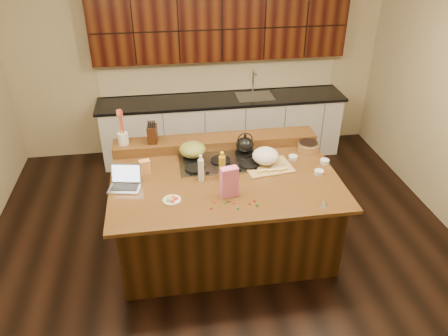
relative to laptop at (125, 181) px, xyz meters
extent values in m
cube|color=black|center=(1.03, 0.02, -0.98)|extent=(5.50, 5.00, 0.01)
cube|color=tan|center=(1.03, 2.53, 0.37)|extent=(5.50, 0.01, 2.70)
cube|color=black|center=(1.03, 0.02, -0.54)|extent=(2.22, 1.42, 0.88)
cube|color=black|center=(1.03, 0.02, -0.08)|extent=(2.40, 1.60, 0.04)
cube|color=black|center=(1.03, 0.72, 0.00)|extent=(2.40, 0.30, 0.12)
cube|color=gray|center=(1.03, 0.32, -0.05)|extent=(0.92, 0.52, 0.02)
cylinder|color=black|center=(0.73, 0.45, -0.03)|extent=(0.22, 0.22, 0.03)
cylinder|color=black|center=(1.33, 0.45, -0.03)|extent=(0.22, 0.22, 0.03)
cylinder|color=black|center=(0.73, 0.19, -0.03)|extent=(0.22, 0.22, 0.03)
cylinder|color=black|center=(1.33, 0.19, -0.03)|extent=(0.22, 0.22, 0.03)
cylinder|color=black|center=(1.03, 0.32, -0.03)|extent=(0.22, 0.22, 0.03)
cube|color=silver|center=(1.33, 2.19, -0.53)|extent=(3.60, 0.62, 0.90)
cube|color=black|center=(1.33, 2.19, -0.06)|extent=(3.70, 0.66, 0.04)
cube|color=gray|center=(1.83, 2.19, -0.04)|extent=(0.55, 0.42, 0.01)
cylinder|color=gray|center=(1.83, 2.37, 0.14)|extent=(0.02, 0.02, 0.36)
cube|color=black|center=(1.33, 2.34, 0.97)|extent=(3.60, 0.34, 0.90)
cube|color=tan|center=(1.33, 2.50, 0.22)|extent=(3.60, 0.03, 0.50)
ellipsoid|color=black|center=(1.33, 0.45, 0.08)|extent=(0.25, 0.25, 0.18)
ellipsoid|color=olive|center=(0.73, 0.45, 0.07)|extent=(0.37, 0.37, 0.16)
cube|color=#B7B7BC|center=(-0.01, -0.05, -0.05)|extent=(0.35, 0.27, 0.01)
cube|color=black|center=(-0.01, -0.05, -0.04)|extent=(0.29, 0.18, 0.00)
cube|color=#B7B7BC|center=(0.01, 0.06, 0.06)|extent=(0.32, 0.12, 0.20)
cube|color=silver|center=(0.01, 0.05, 0.06)|extent=(0.29, 0.10, 0.17)
cylinder|color=gold|center=(1.00, -0.01, 0.08)|extent=(0.08, 0.08, 0.27)
cylinder|color=silver|center=(0.78, -0.01, 0.07)|extent=(0.07, 0.07, 0.25)
cube|color=tan|center=(1.53, 0.13, -0.05)|extent=(0.55, 0.43, 0.02)
ellipsoid|color=white|center=(1.51, 0.21, 0.05)|extent=(0.29, 0.29, 0.18)
cube|color=#EDD872|center=(1.44, 0.01, -0.02)|extent=(0.11, 0.03, 0.03)
cube|color=#EDD872|center=(1.55, 0.01, -0.02)|extent=(0.11, 0.03, 0.03)
cube|color=#EDD872|center=(1.66, 0.01, -0.02)|extent=(0.11, 0.03, 0.03)
cylinder|color=gray|center=(1.64, 0.11, -0.03)|extent=(0.19, 0.08, 0.01)
cylinder|color=white|center=(2.04, -0.08, -0.04)|extent=(0.11, 0.11, 0.04)
cylinder|color=white|center=(2.18, 0.14, -0.04)|extent=(0.10, 0.10, 0.04)
cylinder|color=white|center=(1.85, 0.28, -0.04)|extent=(0.11, 0.11, 0.04)
cylinder|color=#996B3F|center=(2.09, 0.45, -0.01)|extent=(0.25, 0.25, 0.09)
cone|color=silver|center=(1.89, -0.64, -0.02)|extent=(0.09, 0.09, 0.07)
cube|color=pink|center=(1.02, -0.33, 0.10)|extent=(0.18, 0.12, 0.31)
cylinder|color=white|center=(0.45, -0.33, -0.05)|extent=(0.24, 0.24, 0.01)
cube|color=#F2A255|center=(0.20, 0.23, 0.02)|extent=(0.13, 0.10, 0.15)
cylinder|color=white|center=(-0.04, 0.72, 0.13)|extent=(0.13, 0.13, 0.14)
cube|color=black|center=(0.30, 0.72, 0.16)|extent=(0.12, 0.18, 0.20)
ellipsoid|color=red|center=(1.05, -0.48, -0.05)|extent=(0.02, 0.02, 0.02)
ellipsoid|color=#198C26|center=(1.06, -0.57, -0.05)|extent=(0.02, 0.02, 0.02)
ellipsoid|color=red|center=(0.86, -0.43, -0.05)|extent=(0.02, 0.02, 0.02)
ellipsoid|color=#198C26|center=(0.96, -0.46, -0.05)|extent=(0.02, 0.02, 0.02)
ellipsoid|color=red|center=(0.81, -0.53, -0.05)|extent=(0.02, 0.02, 0.02)
ellipsoid|color=#198C26|center=(1.26, -0.54, -0.05)|extent=(0.02, 0.02, 0.02)
ellipsoid|color=red|center=(1.19, -0.51, -0.05)|extent=(0.02, 0.02, 0.02)
ellipsoid|color=#198C26|center=(1.26, -0.55, -0.05)|extent=(0.02, 0.02, 0.02)
ellipsoid|color=red|center=(1.25, -0.48, -0.05)|extent=(0.02, 0.02, 0.02)
ellipsoid|color=#198C26|center=(1.01, -0.44, -0.05)|extent=(0.02, 0.02, 0.02)
ellipsoid|color=red|center=(0.98, -0.44, -0.05)|extent=(0.02, 0.02, 0.02)
camera|label=1|loc=(0.42, -3.87, 2.39)|focal=35.00mm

